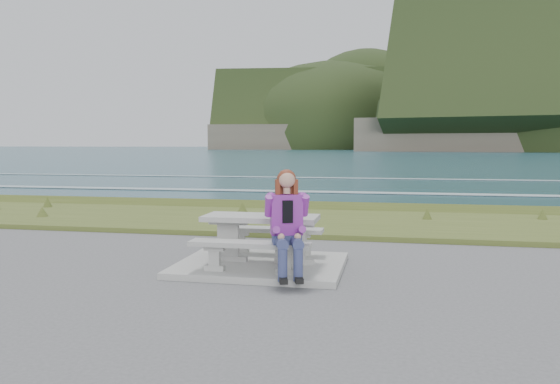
{
  "coord_description": "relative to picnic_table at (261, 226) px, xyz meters",
  "views": [
    {
      "loc": [
        2.01,
        -8.32,
        1.97
      ],
      "look_at": [
        0.06,
        1.2,
        1.12
      ],
      "focal_mm": 35.0,
      "sensor_mm": 36.0,
      "label": 1
    }
  ],
  "objects": [
    {
      "name": "grass_verge",
      "position": [
        -0.0,
        5.0,
        -0.68
      ],
      "size": [
        160.0,
        4.5,
        0.22
      ],
      "primitive_type": "cube",
      "color": "#3F4F1D",
      "rests_on": "ground"
    },
    {
      "name": "concrete_slab",
      "position": [
        -0.0,
        0.0,
        -0.63
      ],
      "size": [
        2.6,
        2.1,
        0.1
      ],
      "primitive_type": "cube",
      "color": "gray",
      "rests_on": "ground"
    },
    {
      "name": "picnic_table",
      "position": [
        0.0,
        0.0,
        0.0
      ],
      "size": [
        1.8,
        0.75,
        0.75
      ],
      "color": "gray",
      "rests_on": "concrete_slab"
    },
    {
      "name": "bench_landward",
      "position": [
        0.0,
        -0.7,
        -0.23
      ],
      "size": [
        1.8,
        0.35,
        0.45
      ],
      "color": "gray",
      "rests_on": "concrete_slab"
    },
    {
      "name": "bench_seaward",
      "position": [
        0.0,
        0.7,
        -0.23
      ],
      "size": [
        1.8,
        0.35,
        0.45
      ],
      "color": "gray",
      "rests_on": "concrete_slab"
    },
    {
      "name": "shore_drop",
      "position": [
        -0.0,
        7.9,
        -0.68
      ],
      "size": [
        160.0,
        0.8,
        2.2
      ],
      "primitive_type": "cube",
      "color": "brown",
      "rests_on": "ground"
    },
    {
      "name": "seated_woman",
      "position": [
        0.59,
        -0.84,
        -0.03
      ],
      "size": [
        0.64,
        0.86,
        1.51
      ],
      "rotation": [
        0.0,
        0.0,
        0.31
      ],
      "color": "navy",
      "rests_on": "concrete_slab"
    },
    {
      "name": "ocean",
      "position": [
        -0.0,
        25.09,
        -2.42
      ],
      "size": [
        1600.0,
        1600.0,
        0.09
      ],
      "color": "#1D4553",
      "rests_on": "ground"
    }
  ]
}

